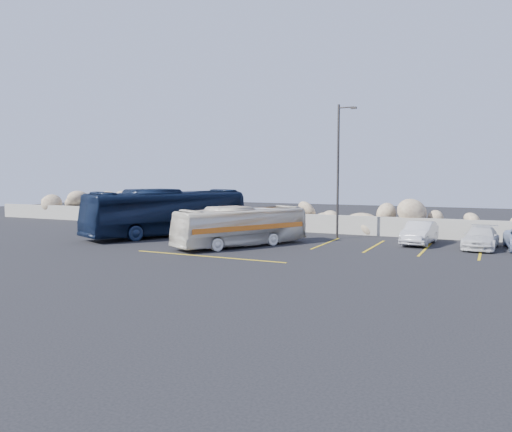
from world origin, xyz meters
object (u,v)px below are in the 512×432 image
at_px(vintage_bus, 242,226).
at_px(car_b, 420,233).
at_px(lamppost, 339,167).
at_px(car_c, 481,238).
at_px(tour_coach, 167,212).

xyz_separation_m(vintage_bus, car_b, (8.51, 4.92, -0.45)).
height_order(lamppost, vintage_bus, lamppost).
bearing_deg(car_c, tour_coach, -168.21).
bearing_deg(tour_coach, car_b, 34.10).
height_order(vintage_bus, tour_coach, tour_coach).
height_order(lamppost, car_c, lamppost).
relative_size(car_b, car_c, 0.98).
distance_m(lamppost, car_b, 6.07).
bearing_deg(lamppost, vintage_bus, -123.87).
bearing_deg(vintage_bus, car_b, 58.08).
distance_m(lamppost, tour_coach, 11.00).
height_order(vintage_bus, car_c, vintage_bus).
height_order(lamppost, tour_coach, lamppost).
relative_size(tour_coach, car_b, 2.77).
relative_size(lamppost, tour_coach, 0.75).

